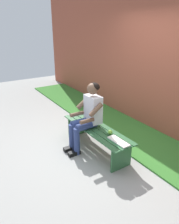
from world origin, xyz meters
TOP-DOWN VIEW (x-y plane):
  - ground_plane at (1.07, 1.00)m, footprint 10.00×7.00m
  - grass_strip at (0.00, -1.10)m, footprint 9.00×1.44m
  - brick_wall at (0.50, -1.64)m, footprint 9.50×0.24m
  - bench_near at (0.00, 0.00)m, footprint 1.64×0.49m
  - person_seated at (0.15, 0.10)m, footprint 0.50×0.69m
  - apple at (-0.31, -0.07)m, footprint 0.08×0.08m
  - book_open at (-0.59, -0.02)m, footprint 0.41×0.17m

SIDE VIEW (x-z plane):
  - ground_plane at x=1.07m, z-range -0.04..0.00m
  - grass_strip at x=0.00m, z-range 0.00..0.03m
  - bench_near at x=0.00m, z-range 0.11..0.56m
  - book_open at x=-0.59m, z-range 0.44..0.46m
  - apple at x=-0.31m, z-range 0.44..0.52m
  - person_seated at x=0.15m, z-range 0.06..1.31m
  - brick_wall at x=0.50m, z-range 0.00..3.10m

